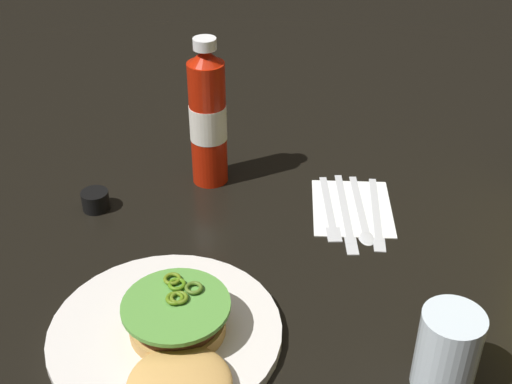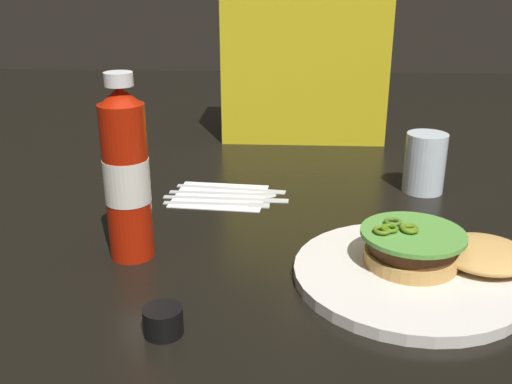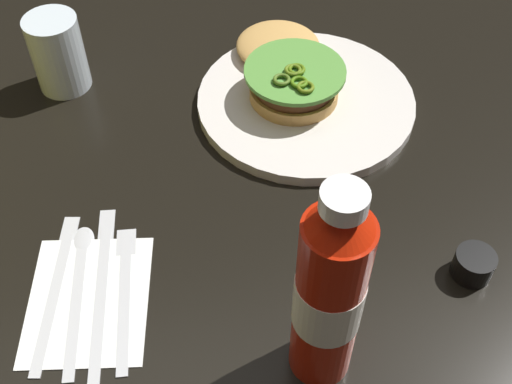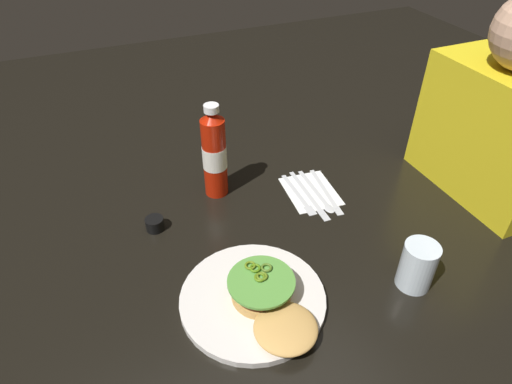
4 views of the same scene
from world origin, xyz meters
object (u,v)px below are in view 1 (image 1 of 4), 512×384
Objects in this scene: dinner_plate at (166,333)px; burger_sandwich at (178,340)px; water_glass at (447,351)px; ketchup_bottle at (208,118)px; steak_knife at (377,216)px; spoon_utensil at (363,216)px; butter_knife at (346,215)px; condiment_cup at (95,200)px; fork_utensil at (330,212)px; napkin at (352,207)px.

burger_sandwich reaches higher than dinner_plate.
ketchup_bottle is at bearing -148.72° from water_glass.
water_glass reaches higher than steak_knife.
ketchup_bottle is at bearing 172.33° from dinner_plate.
burger_sandwich is 1.16× the size of spoon_utensil.
butter_knife is at bearing -169.74° from water_glass.
condiment_cup reaches higher than spoon_utensil.
steak_knife is at bearing 64.79° from ketchup_bottle.
fork_utensil is at bearing 59.99° from ketchup_bottle.
water_glass reaches higher than spoon_utensil.
napkin is at bearing 152.31° from butter_knife.
steak_knife is (0.04, 0.45, -0.01)m from condiment_cup.
steak_knife is (-0.29, 0.30, -0.03)m from burger_sandwich.
water_glass is at bearing 13.83° from fork_utensil.
napkin is 0.87× the size of fork_utensil.
fork_utensil is at bearing -166.17° from water_glass.
dinner_plate is 0.38m from spoon_utensil.
steak_knife is (-0.00, 0.02, 0.00)m from spoon_utensil.
dinner_plate reaches higher than napkin.
butter_knife is at bearing -100.24° from spoon_utensil.
burger_sandwich is 0.37m from condiment_cup.
spoon_utensil is at bearing 79.76° from butter_knife.
water_glass is at bearing 10.26° from butter_knife.
ketchup_bottle is 0.28m from butter_knife.
water_glass is at bearing 7.42° from napkin.
water_glass is 0.49× the size of butter_knife.
water_glass is (0.46, 0.28, -0.07)m from ketchup_bottle.
butter_knife is 1.14× the size of spoon_utensil.
water_glass is at bearing 6.11° from spoon_utensil.
spoon_utensil is at bearing 72.84° from fork_utensil.
ketchup_bottle is at bearing 175.74° from burger_sandwich.
burger_sandwich reaches higher than fork_utensil.
dinner_plate is 0.39m from napkin.
spoon_utensil is 0.96× the size of steak_knife.
burger_sandwich reaches higher than steak_knife.
napkin is (-0.32, 0.26, -0.03)m from burger_sandwich.
burger_sandwich reaches higher than napkin.
spoon_utensil is at bearing -173.89° from water_glass.
dinner_plate is at bearing -47.02° from butter_knife.
butter_knife is 0.03m from spoon_utensil.
fork_utensil is at bearing -113.78° from butter_knife.
spoon_utensil reaches higher than napkin.
dinner_plate is at bearing -52.03° from steak_knife.
ketchup_bottle is 1.16× the size of butter_knife.
burger_sandwich is 0.41m from steak_knife.
dinner_plate is at bearing -50.11° from spoon_utensil.
water_glass is at bearing 2.14° from steak_knife.
dinner_plate is 0.05m from burger_sandwich.
fork_utensil is 0.07m from steak_knife.
butter_knife is (0.04, 0.40, -0.01)m from condiment_cup.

